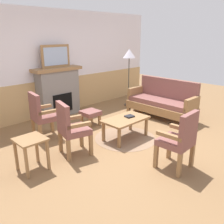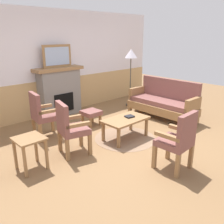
% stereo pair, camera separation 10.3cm
% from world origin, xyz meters
% --- Properties ---
extents(ground_plane, '(14.00, 14.00, 0.00)m').
position_xyz_m(ground_plane, '(0.00, 0.00, 0.00)').
color(ground_plane, olive).
extents(wall_back, '(7.20, 0.14, 2.70)m').
position_xyz_m(wall_back, '(0.00, 2.60, 1.31)').
color(wall_back, white).
rests_on(wall_back, ground_plane).
extents(fireplace, '(1.30, 0.44, 1.28)m').
position_xyz_m(fireplace, '(0.00, 2.35, 0.65)').
color(fireplace, gray).
rests_on(fireplace, ground_plane).
extents(framed_picture, '(0.80, 0.04, 0.56)m').
position_xyz_m(framed_picture, '(0.00, 2.35, 1.56)').
color(framed_picture, olive).
rests_on(framed_picture, fireplace).
extents(couch, '(0.70, 1.80, 0.98)m').
position_xyz_m(couch, '(1.83, 0.34, 0.40)').
color(couch, olive).
rests_on(couch, ground_plane).
extents(coffee_table, '(0.96, 0.56, 0.44)m').
position_xyz_m(coffee_table, '(0.14, 0.09, 0.39)').
color(coffee_table, olive).
rests_on(coffee_table, ground_plane).
extents(round_rug, '(1.29, 1.29, 0.01)m').
position_xyz_m(round_rug, '(0.14, 0.09, 0.00)').
color(round_rug, '#896B51').
rests_on(round_rug, ground_plane).
extents(book_on_table, '(0.20, 0.18, 0.03)m').
position_xyz_m(book_on_table, '(0.26, 0.09, 0.46)').
color(book_on_table, black).
rests_on(book_on_table, coffee_table).
extents(footstool, '(0.40, 0.40, 0.36)m').
position_xyz_m(footstool, '(0.11, 1.19, 0.28)').
color(footstool, olive).
rests_on(footstool, ground_plane).
extents(armchair_near_fireplace, '(0.58, 0.58, 0.98)m').
position_xyz_m(armchair_near_fireplace, '(-1.08, 0.30, 0.54)').
color(armchair_near_fireplace, olive).
rests_on(armchair_near_fireplace, ground_plane).
extents(armchair_by_window_left, '(0.55, 0.55, 0.98)m').
position_xyz_m(armchair_by_window_left, '(-1.08, 1.31, 0.54)').
color(armchair_by_window_left, olive).
rests_on(armchair_by_window_left, ground_plane).
extents(armchair_front_left, '(0.50, 0.50, 0.98)m').
position_xyz_m(armchair_front_left, '(-0.15, -1.31, 0.54)').
color(armchair_front_left, olive).
rests_on(armchair_front_left, ground_plane).
extents(side_table, '(0.44, 0.44, 0.55)m').
position_xyz_m(side_table, '(-1.84, 0.31, 0.43)').
color(side_table, olive).
rests_on(side_table, ground_plane).
extents(floor_lamp_by_couch, '(0.36, 0.36, 1.68)m').
position_xyz_m(floor_lamp_by_couch, '(2.02, 1.67, 1.45)').
color(floor_lamp_by_couch, '#332D28').
rests_on(floor_lamp_by_couch, ground_plane).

